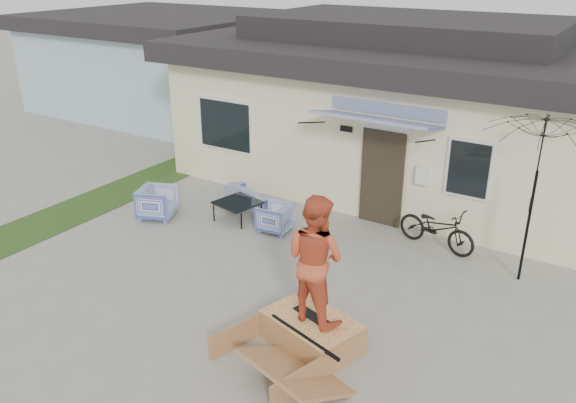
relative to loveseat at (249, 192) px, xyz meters
The scene contains 13 objects.
ground 4.41m from the loveseat, 61.63° to the right, with size 90.00×90.00×0.00m, color gray.
grass_strip 3.64m from the loveseat, 148.87° to the right, with size 1.40×8.00×0.01m, color #244017.
house 4.91m from the loveseat, 63.04° to the left, with size 10.80×8.49×4.10m.
neighbor_house 10.51m from the loveseat, 143.93° to the left, with size 8.60×7.60×3.50m.
loveseat is the anchor object (origin of this frame).
armchair_left 2.18m from the loveseat, 124.75° to the right, with size 0.76×0.71×0.78m, color #2F4499.
armchair_right 1.68m from the loveseat, 35.39° to the right, with size 0.66×0.62×0.68m, color #2F4499.
coffee_table 0.98m from the loveseat, 69.76° to the right, with size 0.84×0.84×0.42m, color black.
bicycle 4.54m from the loveseat, ahead, with size 0.58×1.67×1.06m, color black.
patio_umbrella 6.43m from the loveseat, ahead, with size 2.23×2.10×2.20m.
skate_ramp 5.67m from the loveseat, 44.82° to the right, with size 1.38×1.84×0.46m, color #9C673A, non-canonical shape.
skateboard 5.65m from the loveseat, 44.41° to the right, with size 0.76×0.19×0.05m, color black.
skater 5.78m from the loveseat, 44.41° to the right, with size 0.95×0.74×1.95m, color #D75532.
Camera 1 is at (5.52, -6.47, 5.44)m, focal length 36.30 mm.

